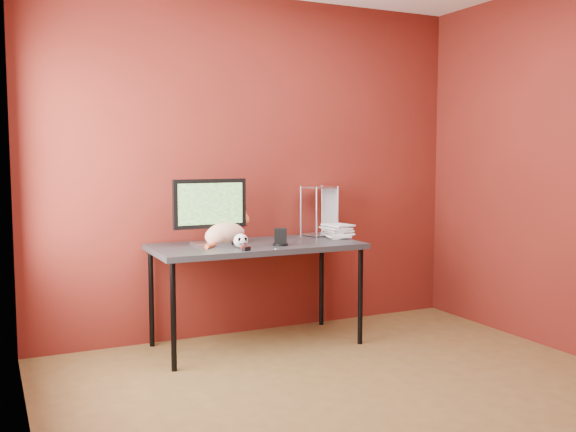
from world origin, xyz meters
name	(u,v)px	position (x,y,z in m)	size (l,w,h in m)	color
room	(381,144)	(0.00, 0.00, 1.45)	(3.52, 3.52, 2.61)	brown
desk	(256,251)	(-0.15, 1.37, 0.70)	(1.50, 0.70, 0.75)	black
monitor	(210,208)	(-0.47, 1.45, 1.01)	(0.54, 0.19, 0.47)	#AFAFB4
cat	(226,233)	(-0.35, 1.46, 0.83)	(0.43, 0.35, 0.24)	#D15A2C
skull_mug	(241,241)	(-0.33, 1.22, 0.80)	(0.10, 0.10, 0.10)	silver
speaker	(280,237)	(-0.03, 1.21, 0.81)	(0.11, 0.11, 0.12)	black
book_stack	(328,163)	(0.48, 1.45, 1.33)	(0.23, 0.27, 1.16)	beige
wire_rack	(319,211)	(0.49, 1.59, 0.95)	(0.27, 0.24, 0.39)	#AFAFB4
pocket_knife	(246,247)	(-0.31, 1.18, 0.76)	(0.07, 0.02, 0.01)	#A30D0C
black_gadget	(246,249)	(-0.34, 1.08, 0.76)	(0.05, 0.03, 0.03)	black
washer	(277,248)	(-0.12, 1.08, 0.75)	(0.04, 0.04, 0.00)	#AFAFB4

